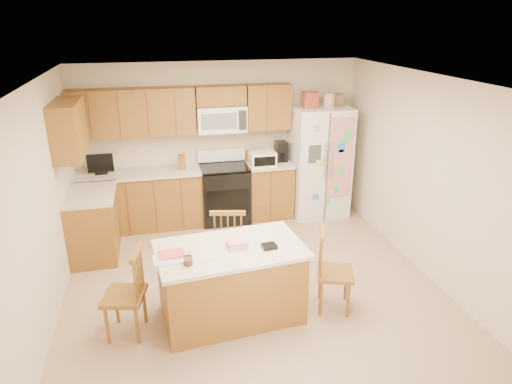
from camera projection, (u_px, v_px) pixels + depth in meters
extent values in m
plane|color=#96775B|center=(250.00, 281.00, 5.78)|extent=(4.50, 4.50, 0.00)
cube|color=beige|center=(220.00, 141.00, 7.37)|extent=(4.50, 0.10, 2.50)
cube|color=beige|center=(317.00, 296.00, 3.28)|extent=(4.50, 0.10, 2.50)
cube|color=beige|center=(44.00, 205.00, 4.85)|extent=(0.10, 4.50, 2.50)
cube|color=beige|center=(422.00, 174.00, 5.80)|extent=(0.10, 4.50, 2.50)
cube|color=white|center=(249.00, 79.00, 4.88)|extent=(4.50, 4.50, 0.04)
cube|color=brown|center=(141.00, 201.00, 7.11)|extent=(1.87, 0.60, 0.88)
cube|color=brown|center=(268.00, 190.00, 7.55)|extent=(0.72, 0.60, 0.88)
cube|color=brown|center=(94.00, 225.00, 6.27)|extent=(0.60, 0.95, 0.88)
cube|color=beige|center=(138.00, 173.00, 6.94)|extent=(1.87, 0.64, 0.04)
cube|color=beige|center=(269.00, 164.00, 7.37)|extent=(0.72, 0.64, 0.04)
cube|color=beige|center=(90.00, 194.00, 6.11)|extent=(0.64, 0.95, 0.04)
cube|color=brown|center=(132.00, 112.00, 6.74)|extent=(1.85, 0.33, 0.70)
cube|color=brown|center=(268.00, 107.00, 7.18)|extent=(0.70, 0.33, 0.70)
cube|color=brown|center=(220.00, 95.00, 6.95)|extent=(0.76, 0.33, 0.29)
cube|color=brown|center=(69.00, 129.00, 5.75)|extent=(0.33, 0.95, 0.70)
cube|color=brown|center=(90.00, 117.00, 6.47)|extent=(0.02, 0.01, 0.66)
cube|color=brown|center=(100.00, 212.00, 6.71)|extent=(0.02, 0.01, 0.84)
cube|color=brown|center=(119.00, 115.00, 6.55)|extent=(0.02, 0.01, 0.66)
cube|color=brown|center=(128.00, 209.00, 6.80)|extent=(0.02, 0.01, 0.84)
cube|color=brown|center=(148.00, 114.00, 6.63)|extent=(0.02, 0.01, 0.66)
cube|color=brown|center=(156.00, 207.00, 6.88)|extent=(0.02, 0.01, 0.84)
cube|color=brown|center=(176.00, 113.00, 6.72)|extent=(0.01, 0.01, 0.66)
cube|color=brown|center=(182.00, 205.00, 6.96)|extent=(0.01, 0.01, 0.84)
cube|color=brown|center=(267.00, 109.00, 7.02)|extent=(0.01, 0.01, 0.66)
cube|color=brown|center=(271.00, 197.00, 7.26)|extent=(0.01, 0.01, 0.84)
cube|color=white|center=(221.00, 119.00, 7.05)|extent=(0.76, 0.38, 0.40)
cube|color=slate|center=(219.00, 121.00, 6.86)|extent=(0.54, 0.01, 0.24)
cube|color=#262626|center=(243.00, 120.00, 6.94)|extent=(0.12, 0.01, 0.30)
cube|color=brown|center=(182.00, 162.00, 7.04)|extent=(0.10, 0.14, 0.22)
cube|color=black|center=(102.00, 173.00, 6.84)|extent=(0.18, 0.12, 0.02)
cube|color=black|center=(100.00, 163.00, 6.78)|extent=(0.38, 0.03, 0.28)
cube|color=#BB5104|center=(258.00, 156.00, 7.38)|extent=(0.35, 0.22, 0.18)
cube|color=white|center=(263.00, 159.00, 7.17)|extent=(0.40, 0.28, 0.23)
cube|color=black|center=(265.00, 161.00, 7.04)|extent=(0.34, 0.01, 0.15)
cube|color=black|center=(281.00, 151.00, 7.41)|extent=(0.18, 0.22, 0.32)
cylinder|color=black|center=(282.00, 157.00, 7.37)|extent=(0.12, 0.12, 0.12)
cube|color=black|center=(225.00, 194.00, 7.37)|extent=(0.76, 0.64, 0.88)
cube|color=black|center=(228.00, 203.00, 7.08)|extent=(0.68, 0.01, 0.42)
cube|color=black|center=(224.00, 167.00, 7.20)|extent=(0.76, 0.64, 0.03)
cube|color=white|center=(221.00, 155.00, 7.40)|extent=(0.76, 0.10, 0.20)
cube|color=white|center=(319.00, 161.00, 7.49)|extent=(0.90, 0.75, 1.80)
cube|color=#4C4C4C|center=(327.00, 169.00, 7.14)|extent=(0.02, 0.01, 1.75)
cube|color=silver|center=(325.00, 160.00, 7.06)|extent=(0.02, 0.03, 0.55)
cube|color=silver|center=(331.00, 160.00, 7.08)|extent=(0.02, 0.03, 0.55)
cube|color=#3F3F44|center=(315.00, 154.00, 7.01)|extent=(0.20, 0.01, 0.28)
cube|color=#D84C59|center=(340.00, 159.00, 7.13)|extent=(0.42, 0.01, 1.30)
cube|color=#A43E27|center=(310.00, 100.00, 7.08)|extent=(0.22, 0.22, 0.24)
cylinder|color=tan|center=(329.00, 100.00, 7.10)|extent=(0.18, 0.18, 0.22)
cube|color=#7F6147|center=(337.00, 99.00, 7.26)|extent=(0.18, 0.20, 0.18)
cube|color=brown|center=(231.00, 284.00, 4.97)|extent=(1.55, 0.97, 0.81)
cube|color=beige|center=(230.00, 249.00, 4.81)|extent=(1.63, 1.05, 0.04)
cylinder|color=#A43E27|center=(188.00, 262.00, 4.47)|extent=(0.08, 0.08, 0.06)
cylinder|color=white|center=(188.00, 261.00, 4.47)|extent=(0.09, 0.09, 0.09)
cube|color=pink|center=(237.00, 244.00, 4.81)|extent=(0.21, 0.17, 0.07)
cube|color=black|center=(269.00, 246.00, 4.80)|extent=(0.16, 0.13, 0.04)
cube|color=white|center=(168.00, 259.00, 4.57)|extent=(0.32, 0.27, 0.01)
cube|color=#D84C4C|center=(172.00, 254.00, 4.64)|extent=(0.28, 0.22, 0.01)
cylinder|color=white|center=(207.00, 261.00, 4.54)|extent=(0.13, 0.06, 0.01)
cube|color=brown|center=(124.00, 296.00, 4.67)|extent=(0.49, 0.50, 0.05)
cylinder|color=brown|center=(117.00, 305.00, 4.92)|extent=(0.04, 0.04, 0.43)
cylinder|color=brown|center=(107.00, 326.00, 4.60)|extent=(0.04, 0.04, 0.43)
cylinder|color=brown|center=(145.00, 305.00, 4.92)|extent=(0.04, 0.04, 0.43)
cylinder|color=brown|center=(137.00, 325.00, 4.60)|extent=(0.04, 0.04, 0.43)
cylinder|color=brown|center=(142.00, 266.00, 4.72)|extent=(0.02, 0.02, 0.48)
cylinder|color=brown|center=(140.00, 270.00, 4.65)|extent=(0.02, 0.02, 0.48)
cylinder|color=brown|center=(138.00, 274.00, 4.58)|extent=(0.02, 0.02, 0.48)
cylinder|color=brown|center=(137.00, 278.00, 4.51)|extent=(0.02, 0.02, 0.48)
cylinder|color=brown|center=(135.00, 282.00, 4.44)|extent=(0.02, 0.02, 0.48)
cube|color=brown|center=(136.00, 252.00, 4.49)|extent=(0.13, 0.40, 0.05)
cube|color=brown|center=(229.00, 246.00, 5.66)|extent=(0.52, 0.50, 0.05)
cylinder|color=brown|center=(244.00, 257.00, 5.89)|extent=(0.04, 0.04, 0.45)
cylinder|color=brown|center=(216.00, 257.00, 5.89)|extent=(0.04, 0.04, 0.45)
cylinder|color=brown|center=(244.00, 269.00, 5.60)|extent=(0.04, 0.04, 0.45)
cylinder|color=brown|center=(215.00, 270.00, 5.59)|extent=(0.04, 0.04, 0.45)
cylinder|color=brown|center=(241.00, 232.00, 5.39)|extent=(0.02, 0.02, 0.50)
cylinder|color=brown|center=(235.00, 232.00, 5.39)|extent=(0.02, 0.02, 0.50)
cylinder|color=brown|center=(228.00, 232.00, 5.39)|extent=(0.02, 0.02, 0.50)
cylinder|color=brown|center=(221.00, 232.00, 5.39)|extent=(0.02, 0.02, 0.50)
cylinder|color=brown|center=(215.00, 233.00, 5.39)|extent=(0.02, 0.02, 0.50)
cube|color=brown|center=(228.00, 213.00, 5.30)|extent=(0.42, 0.13, 0.05)
cube|color=brown|center=(335.00, 273.00, 5.10)|extent=(0.51, 0.53, 0.04)
cylinder|color=brown|center=(348.00, 300.00, 5.01)|extent=(0.04, 0.04, 0.43)
cylinder|color=brown|center=(346.00, 283.00, 5.33)|extent=(0.04, 0.04, 0.43)
cylinder|color=brown|center=(321.00, 298.00, 5.04)|extent=(0.04, 0.04, 0.43)
cylinder|color=brown|center=(320.00, 282.00, 5.36)|extent=(0.04, 0.04, 0.43)
cylinder|color=brown|center=(321.00, 258.00, 4.88)|extent=(0.02, 0.02, 0.48)
cylinder|color=brown|center=(321.00, 255.00, 4.95)|extent=(0.02, 0.02, 0.48)
cylinder|color=brown|center=(321.00, 252.00, 5.02)|extent=(0.02, 0.02, 0.48)
cylinder|color=brown|center=(321.00, 248.00, 5.09)|extent=(0.02, 0.02, 0.48)
cylinder|color=brown|center=(321.00, 245.00, 5.16)|extent=(0.02, 0.02, 0.48)
cube|color=brown|center=(322.00, 232.00, 4.94)|extent=(0.17, 0.39, 0.05)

